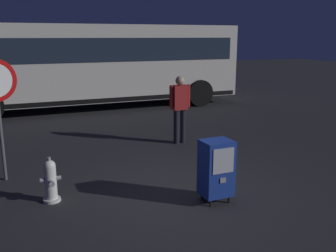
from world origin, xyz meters
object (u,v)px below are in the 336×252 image
object	(u,v)px
newspaper_box_primary	(216,168)
pedestrian	(180,106)
fire_hydrant	(51,181)
bus_near	(95,61)

from	to	relation	value
newspaper_box_primary	pedestrian	size ratio (longest dim) A/B	0.61
fire_hydrant	newspaper_box_primary	distance (m)	2.66
newspaper_box_primary	bus_near	size ratio (longest dim) A/B	0.10
newspaper_box_primary	bus_near	distance (m)	9.06
newspaper_box_primary	pedestrian	bearing A→B (deg)	74.21
fire_hydrant	pedestrian	bearing A→B (deg)	33.98
fire_hydrant	newspaper_box_primary	xyz separation A→B (m)	(2.42, -1.07, 0.22)
bus_near	newspaper_box_primary	bearing A→B (deg)	-90.30
fire_hydrant	pedestrian	world-z (taller)	pedestrian
pedestrian	bus_near	xyz separation A→B (m)	(-0.74, 5.65, 0.76)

